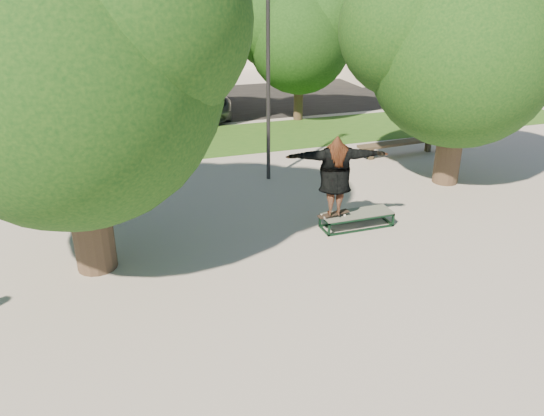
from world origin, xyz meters
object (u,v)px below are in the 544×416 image
object	(u,v)px
tree_right	(459,42)
car_grey	(199,97)
grind_box	(357,220)
bench	(400,144)
lamppost	(268,75)
car_dark	(70,106)
car_silver_b	(192,93)
tree_left	(61,56)

from	to	relation	value
tree_right	car_grey	xyz separation A→B (m)	(-5.27, 10.84, -3.34)
grind_box	bench	world-z (taller)	bench
lamppost	car_dark	bearing A→B (deg)	122.48
bench	car_grey	xyz separation A→B (m)	(-5.42, 8.19, 0.33)
lamppost	car_silver_b	world-z (taller)	lamppost
bench	car_dark	size ratio (longest dim) A/B	0.78
car_dark	car_grey	distance (m)	5.48
lamppost	car_dark	size ratio (longest dim) A/B	1.46
tree_right	car_grey	world-z (taller)	tree_right
lamppost	car_dark	distance (m)	11.12
car_dark	grind_box	bearing A→B (deg)	-62.73
grind_box	car_dark	xyz separation A→B (m)	(-6.84, 13.11, 0.50)
lamppost	tree_right	bearing A→B (deg)	-21.28
lamppost	car_grey	bearing A→B (deg)	92.24
tree_right	bench	xyz separation A→B (m)	(0.16, 2.64, -3.68)
bench	car_silver_b	bearing A→B (deg)	118.35
car_dark	bench	bearing A→B (deg)	-37.96
car_grey	tree_right	bearing A→B (deg)	-56.05
lamppost	car_grey	world-z (taller)	lamppost
grind_box	car_grey	size ratio (longest dim) A/B	0.33
lamppost	car_grey	distance (m)	9.25
grind_box	car_silver_b	xyz separation A→B (m)	(-1.51, 13.62, 0.60)
bench	car_silver_b	xyz separation A→B (m)	(-5.57, 8.93, 0.38)
grind_box	car_grey	xyz separation A→B (m)	(-1.36, 12.89, 0.56)
lamppost	bench	world-z (taller)	lamppost
lamppost	car_dark	world-z (taller)	lamppost
lamppost	grind_box	xyz separation A→B (m)	(1.01, -3.97, -2.96)
car_dark	tree_right	bearing A→B (deg)	-46.12
grind_box	tree_right	bearing A→B (deg)	27.71
grind_box	car_grey	world-z (taller)	car_grey
tree_left	car_dark	xyz separation A→B (m)	(-0.53, 13.05, -3.73)
tree_right	grind_box	xyz separation A→B (m)	(-3.90, -2.05, -3.90)
lamppost	grind_box	world-z (taller)	lamppost
car_dark	car_silver_b	bearing A→B (deg)	5.21
tree_left	grind_box	world-z (taller)	tree_left
grind_box	bench	bearing A→B (deg)	49.15
tree_left	car_dark	size ratio (longest dim) A/B	1.70
tree_right	car_silver_b	xyz separation A→B (m)	(-5.42, 11.57, -3.30)
tree_left	car_silver_b	bearing A→B (deg)	70.54
tree_right	car_dark	world-z (taller)	tree_right
tree_right	bench	distance (m)	4.53
tree_right	car_silver_b	bearing A→B (deg)	115.09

